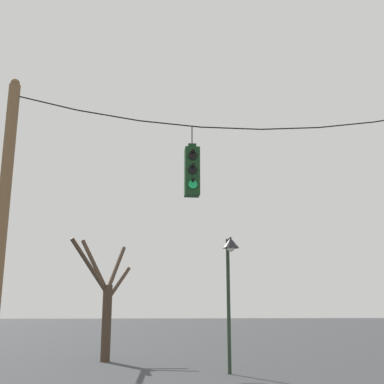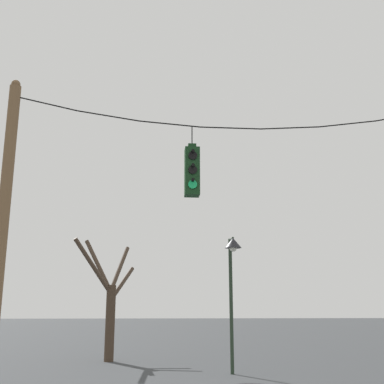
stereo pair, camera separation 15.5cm
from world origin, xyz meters
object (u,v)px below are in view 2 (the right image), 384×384
(traffic_light_near_left_pole, at_px, (192,171))
(street_lamp, at_px, (232,264))
(utility_pole_left, at_px, (2,234))
(bare_tree, at_px, (109,301))

(traffic_light_near_left_pole, relative_size, street_lamp, 0.38)
(utility_pole_left, relative_size, bare_tree, 1.45)
(street_lamp, xyz_separation_m, bare_tree, (-4.39, 4.72, -1.13))
(utility_pole_left, bearing_deg, bare_tree, 81.21)
(utility_pole_left, relative_size, street_lamp, 1.65)
(street_lamp, bearing_deg, traffic_light_near_left_pole, -108.86)
(street_lamp, bearing_deg, bare_tree, 132.92)
(utility_pole_left, xyz_separation_m, bare_tree, (1.55, 10.00, -1.25))
(utility_pole_left, height_order, traffic_light_near_left_pole, utility_pole_left)
(utility_pole_left, bearing_deg, street_lamp, 41.61)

